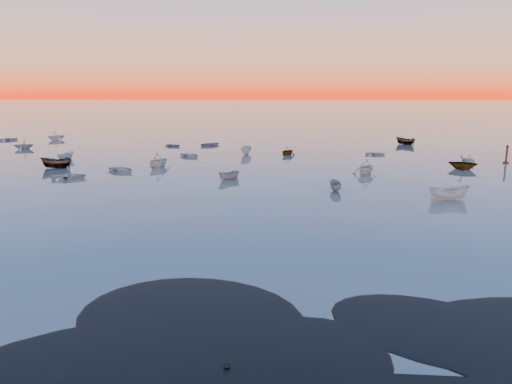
# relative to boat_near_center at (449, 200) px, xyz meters

# --- Properties ---
(ground) EXTENTS (600.00, 600.00, 0.00)m
(ground) POSITION_rel_boat_near_center_xyz_m (-19.14, 70.99, 0.00)
(ground) COLOR slate
(ground) RESTS_ON ground
(mud_lobes) EXTENTS (140.00, 6.00, 0.07)m
(mud_lobes) POSITION_rel_boat_near_center_xyz_m (-19.14, -30.01, 0.01)
(mud_lobes) COLOR black
(mud_lobes) RESTS_ON ground
(moored_fleet) EXTENTS (124.00, 58.00, 1.20)m
(moored_fleet) POSITION_rel_boat_near_center_xyz_m (-19.14, 23.99, 0.00)
(moored_fleet) COLOR silver
(moored_fleet) RESTS_ON ground
(boat_near_center) EXTENTS (2.42, 4.39, 1.44)m
(boat_near_center) POSITION_rel_boat_near_center_xyz_m (0.00, 0.00, 0.00)
(boat_near_center) COLOR silver
(boat_near_center) RESTS_ON ground
(channel_marker) EXTENTS (0.82, 0.82, 2.93)m
(channel_marker) POSITION_rel_boat_near_center_xyz_m (15.77, 25.76, 1.16)
(channel_marker) COLOR #4E1310
(channel_marker) RESTS_ON ground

